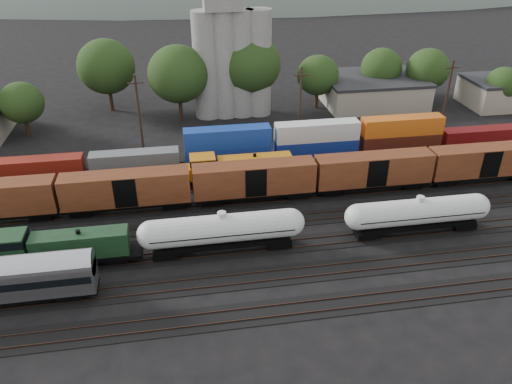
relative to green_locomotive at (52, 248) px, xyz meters
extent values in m
plane|color=black|center=(19.96, 5.00, -2.41)|extent=(600.00, 600.00, 0.00)
cube|color=black|center=(19.96, -10.00, -2.37)|extent=(180.00, 3.20, 0.08)
cube|color=#382319|center=(19.96, -10.72, -2.29)|extent=(180.00, 0.08, 0.16)
cube|color=#382319|center=(19.96, -9.28, -2.29)|extent=(180.00, 0.08, 0.16)
cube|color=black|center=(19.96, -5.00, -2.37)|extent=(180.00, 3.20, 0.08)
cube|color=#382319|center=(19.96, -5.72, -2.29)|extent=(180.00, 0.08, 0.16)
cube|color=#382319|center=(19.96, -4.28, -2.29)|extent=(180.00, 0.08, 0.16)
cube|color=black|center=(19.96, 0.00, -2.37)|extent=(180.00, 3.20, 0.08)
cube|color=#382319|center=(19.96, -0.72, -2.29)|extent=(180.00, 0.08, 0.16)
cube|color=#382319|center=(19.96, 0.72, -2.29)|extent=(180.00, 0.08, 0.16)
cube|color=black|center=(19.96, 5.00, -2.37)|extent=(180.00, 3.20, 0.08)
cube|color=#382319|center=(19.96, 4.28, -2.29)|extent=(180.00, 0.08, 0.16)
cube|color=#382319|center=(19.96, 5.72, -2.29)|extent=(180.00, 0.08, 0.16)
cube|color=black|center=(19.96, 10.00, -2.37)|extent=(180.00, 3.20, 0.08)
cube|color=#382319|center=(19.96, 9.28, -2.29)|extent=(180.00, 0.08, 0.16)
cube|color=#382319|center=(19.96, 10.72, -2.29)|extent=(180.00, 0.08, 0.16)
cube|color=black|center=(19.96, 15.00, -2.37)|extent=(180.00, 3.20, 0.08)
cube|color=#382319|center=(19.96, 14.28, -2.29)|extent=(180.00, 0.08, 0.16)
cube|color=#382319|center=(19.96, 15.72, -2.29)|extent=(180.00, 0.08, 0.16)
cube|color=black|center=(19.96, 20.00, -2.37)|extent=(180.00, 3.20, 0.08)
cube|color=#382319|center=(19.96, 19.28, -2.29)|extent=(180.00, 0.08, 0.16)
cube|color=#382319|center=(19.96, 20.72, -2.29)|extent=(180.00, 0.08, 0.16)
cube|color=black|center=(0.87, 0.00, -1.18)|extent=(15.83, 2.70, 0.37)
cube|color=black|center=(0.87, 0.00, -1.60)|extent=(4.66, 2.05, 0.75)
cube|color=#153219|center=(2.77, 0.00, 0.26)|extent=(9.50, 2.24, 2.51)
cube|color=#153219|center=(-3.88, 0.00, 0.54)|extent=(3.35, 2.70, 3.07)
cube|color=black|center=(-3.88, 0.00, 1.52)|extent=(3.45, 2.79, 0.84)
cylinder|color=black|center=(2.77, 0.00, 1.66)|extent=(0.47, 0.47, 0.47)
cube|color=black|center=(-4.20, 0.00, -1.79)|extent=(2.42, 1.86, 0.65)
cube|color=black|center=(5.94, 0.00, -1.79)|extent=(2.42, 1.86, 0.65)
cylinder|color=silver|center=(17.11, 0.00, 0.54)|extent=(14.61, 3.01, 3.01)
sphere|color=silver|center=(9.80, 0.00, 0.54)|extent=(3.01, 3.01, 3.01)
sphere|color=silver|center=(24.41, 0.00, 0.54)|extent=(3.01, 3.01, 3.01)
cylinder|color=silver|center=(17.11, 0.00, 2.26)|extent=(0.93, 0.93, 0.52)
cube|color=black|center=(17.11, 0.00, 0.54)|extent=(14.94, 3.15, 0.08)
cube|color=black|center=(17.11, 0.00, -1.12)|extent=(14.11, 2.28, 0.52)
cube|color=black|center=(11.13, 0.00, -1.74)|extent=(2.70, 2.07, 0.73)
cube|color=black|center=(23.08, 0.00, -1.74)|extent=(2.70, 2.07, 0.73)
cylinder|color=silver|center=(38.91, 0.00, 0.43)|extent=(14.00, 2.88, 2.88)
sphere|color=silver|center=(31.91, 0.00, 0.43)|extent=(2.88, 2.88, 2.88)
sphere|color=silver|center=(45.91, 0.00, 0.43)|extent=(2.88, 2.88, 2.88)
cylinder|color=silver|center=(38.91, 0.00, 2.07)|extent=(0.89, 0.89, 0.50)
cube|color=black|center=(38.91, 0.00, 0.43)|extent=(14.31, 3.02, 0.08)
cube|color=black|center=(38.91, 0.00, -1.16)|extent=(13.52, 2.19, 0.50)
cube|color=black|center=(33.19, 0.00, -1.76)|extent=(2.58, 1.99, 0.70)
cube|color=black|center=(44.64, 0.00, -1.76)|extent=(2.58, 1.99, 0.70)
cube|color=black|center=(2.18, -5.00, -1.80)|extent=(2.36, 1.82, 0.64)
cube|color=black|center=(21.05, 15.00, -1.21)|extent=(16.32, 2.63, 0.36)
cube|color=black|center=(21.05, 15.00, -1.62)|extent=(4.53, 1.99, 0.73)
cube|color=#BF6F10|center=(23.01, 15.00, 0.20)|extent=(9.79, 2.18, 2.45)
cube|color=#BF6F10|center=(16.16, 15.00, 0.47)|extent=(3.26, 2.63, 2.99)
cube|color=black|center=(16.16, 15.00, 1.42)|extent=(3.35, 2.72, 0.82)
cube|color=#BF6F10|center=(13.87, 15.00, -0.21)|extent=(1.45, 2.18, 1.63)
cylinder|color=black|center=(23.01, 15.00, 1.56)|extent=(0.45, 0.45, 0.45)
cube|color=black|center=(15.83, 15.00, -1.80)|extent=(2.36, 1.81, 0.63)
cube|color=black|center=(26.27, 15.00, -1.80)|extent=(2.36, 1.81, 0.63)
cube|color=black|center=(6.72, 10.00, -1.21)|extent=(15.00, 2.60, 0.40)
cube|color=#5F2C17|center=(6.72, 10.00, 0.89)|extent=(15.00, 2.90, 3.80)
cube|color=black|center=(22.12, 10.00, -1.21)|extent=(15.00, 2.60, 0.40)
cube|color=#5F2C17|center=(22.12, 10.00, 0.89)|extent=(15.00, 2.90, 3.80)
cube|color=black|center=(37.52, 10.00, -1.21)|extent=(15.00, 2.60, 0.40)
cube|color=#5F2C17|center=(37.52, 10.00, 0.89)|extent=(15.00, 2.90, 3.80)
cube|color=black|center=(52.92, 10.00, -1.21)|extent=(15.00, 2.60, 0.40)
cube|color=#5F2C17|center=(52.92, 10.00, 0.89)|extent=(15.00, 2.90, 3.80)
cube|color=black|center=(19.96, 20.00, -1.91)|extent=(160.00, 2.60, 0.60)
cube|color=maroon|center=(-5.61, 20.00, -0.31)|extent=(12.00, 2.40, 2.60)
cube|color=slate|center=(7.19, 20.00, -0.31)|extent=(12.00, 2.40, 2.60)
cube|color=navy|center=(19.99, 20.00, -0.31)|extent=(12.00, 2.40, 2.60)
cube|color=navy|center=(19.99, 20.00, 2.29)|extent=(12.00, 2.40, 2.60)
cube|color=navy|center=(32.79, 20.00, -0.31)|extent=(12.00, 2.40, 2.60)
cube|color=silver|center=(32.79, 20.00, 2.29)|extent=(12.00, 2.40, 2.60)
cube|color=#471910|center=(45.59, 20.00, -0.31)|extent=(12.00, 2.40, 2.60)
cube|color=#D35D15|center=(45.59, 20.00, 2.29)|extent=(12.00, 2.40, 2.60)
cube|color=maroon|center=(58.39, 20.00, -0.31)|extent=(12.00, 2.40, 2.60)
cylinder|color=gray|center=(18.96, 41.00, 6.59)|extent=(4.40, 4.40, 18.00)
cylinder|color=gray|center=(21.96, 41.00, 6.59)|extent=(4.40, 4.40, 18.00)
cylinder|color=gray|center=(24.96, 41.00, 6.59)|extent=(4.40, 4.40, 18.00)
cylinder|color=gray|center=(27.96, 41.00, 6.59)|extent=(4.40, 4.40, 18.00)
cube|color=#9E937F|center=(49.96, 43.00, -0.11)|extent=(18.00, 14.00, 4.60)
cube|color=#232326|center=(49.96, 43.00, 2.44)|extent=(18.36, 14.28, 0.50)
cube|color=#9E937F|center=(74.96, 38.00, -0.11)|extent=(16.00, 10.00, 4.60)
cube|color=#232326|center=(74.96, 38.00, 2.44)|extent=(16.32, 10.20, 0.50)
cylinder|color=black|center=(-10.72, 37.23, -1.14)|extent=(0.70, 0.70, 2.52)
ellipsoid|color=#253F17|center=(-10.72, 37.23, 3.09)|extent=(6.85, 6.85, 6.49)
cylinder|color=black|center=(1.74, 46.98, -0.55)|extent=(0.70, 0.70, 3.71)
ellipsoid|color=#253F17|center=(1.74, 46.98, 5.68)|extent=(10.07, 10.07, 9.54)
cylinder|color=black|center=(14.07, 39.97, -0.54)|extent=(0.70, 0.70, 3.73)
ellipsoid|color=#253F17|center=(14.07, 39.97, 5.73)|extent=(10.14, 10.14, 9.60)
cylinder|color=black|center=(26.69, 42.35, -0.41)|extent=(0.70, 0.70, 3.99)
ellipsoid|color=#253F17|center=(26.69, 42.35, 6.29)|extent=(10.83, 10.83, 10.26)
cylinder|color=black|center=(39.08, 42.34, -1.01)|extent=(0.70, 0.70, 2.79)
ellipsoid|color=#253F17|center=(39.08, 42.34, 3.67)|extent=(7.57, 7.57, 7.17)
cylinder|color=black|center=(52.20, 44.95, -0.99)|extent=(0.70, 0.70, 2.82)
ellipsoid|color=#253F17|center=(52.20, 44.95, 3.75)|extent=(7.67, 7.67, 7.26)
cylinder|color=black|center=(60.04, 41.86, -0.94)|extent=(0.70, 0.70, 2.92)
ellipsoid|color=#253F17|center=(60.04, 41.86, 3.97)|extent=(7.94, 7.94, 7.52)
cylinder|color=black|center=(71.65, 35.53, -1.27)|extent=(0.70, 0.70, 2.27)
ellipsoid|color=#253F17|center=(71.65, 35.53, 2.55)|extent=(6.17, 6.17, 5.85)
cylinder|color=black|center=(7.96, 27.00, 3.59)|extent=(0.36, 0.36, 12.00)
cube|color=black|center=(7.96, 27.00, 8.39)|extent=(2.20, 0.18, 0.18)
cylinder|color=black|center=(31.96, 27.00, 3.59)|extent=(0.36, 0.36, 12.00)
cube|color=black|center=(31.96, 27.00, 8.39)|extent=(2.20, 0.18, 0.18)
cylinder|color=black|center=(55.96, 27.00, 3.59)|extent=(0.36, 0.36, 12.00)
cube|color=black|center=(55.96, 27.00, 8.39)|extent=(2.20, 0.18, 0.18)
ellipsoid|color=#59665B|center=(59.96, 265.00, -25.16)|extent=(520.00, 286.00, 130.00)
camera|label=1|loc=(13.44, -43.49, 29.33)|focal=35.00mm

